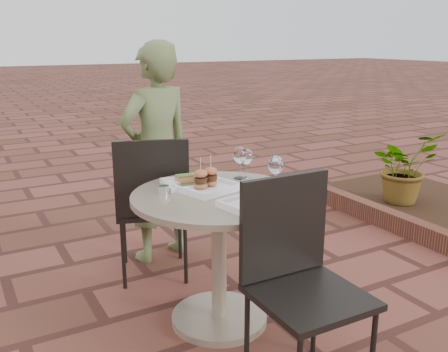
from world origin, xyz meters
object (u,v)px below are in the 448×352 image
plate_tuna (256,205)px  diner (157,154)px  chair_far (152,197)px  plate_salmon (185,183)px  cafe_table (219,239)px  plate_sliders (206,183)px  chair_near (297,266)px

plate_tuna → diner: bearing=90.1°
chair_far → plate_tuna: bearing=119.1°
plate_tuna → plate_salmon: bearing=105.1°
cafe_table → plate_tuna: plate_tuna is taller
plate_salmon → plate_sliders: bearing=-62.2°
chair_near → plate_tuna: chair_near is taller
diner → plate_salmon: (-0.13, -0.74, 0.00)m
plate_salmon → chair_near: bearing=-78.7°
cafe_table → chair_near: bearing=-83.2°
plate_tuna → plate_sliders: bearing=100.4°
cafe_table → diner: 0.99m
diner → cafe_table: bearing=75.1°
chair_far → plate_salmon: 0.47m
chair_far → plate_salmon: bearing=113.2°
chair_far → diner: bearing=-98.3°
cafe_table → chair_far: 0.65m
chair_far → plate_sliders: 0.59m
chair_near → plate_tuna: 0.36m
plate_salmon → diner: bearing=79.9°
chair_near → plate_tuna: size_ratio=2.94×
cafe_table → chair_near: (0.07, -0.58, 0.07)m
plate_salmon → cafe_table: bearing=-67.6°
plate_tuna → cafe_table: bearing=99.0°
chair_far → chair_near: 1.23m
diner → plate_sliders: (-0.07, -0.86, 0.02)m
chair_far → chair_near: (0.19, -1.22, 0.00)m
plate_tuna → chair_far: bearing=100.2°
cafe_table → plate_salmon: 0.35m
diner → chair_far: bearing=50.4°
plate_salmon → plate_tuna: (0.13, -0.50, -0.00)m
cafe_table → plate_tuna: 0.39m
cafe_table → plate_tuna: bearing=-81.0°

